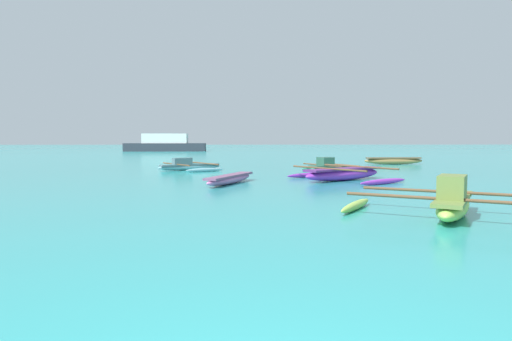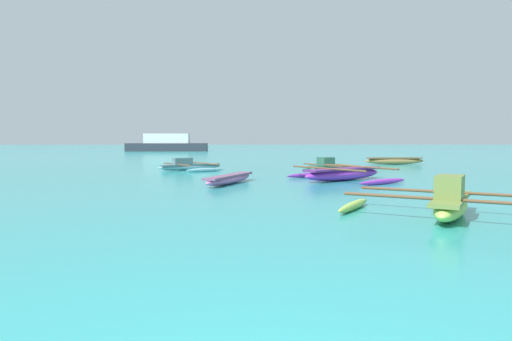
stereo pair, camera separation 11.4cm
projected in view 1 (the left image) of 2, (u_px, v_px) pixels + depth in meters
The scene contains 7 objects.
moored_boat_0 at pixel (393, 160), 29.57m from camera, with size 3.86×0.63×0.45m.
moored_boat_1 at pixel (453, 203), 9.72m from camera, with size 4.93×4.14×0.93m.
moored_boat_2 at pixel (189, 166), 24.30m from camera, with size 3.66×4.09×0.66m.
moored_boat_3 at pixel (329, 167), 22.48m from camera, with size 2.56×3.63×0.76m.
moored_boat_4 at pixel (230, 179), 16.98m from camera, with size 1.93×3.65×0.33m.
moored_boat_5 at pixel (344, 174), 18.31m from camera, with size 4.48×4.84×0.55m.
distant_ferry at pixel (165, 144), 59.53m from camera, with size 10.48×2.31×2.31m.
Camera 1 is at (-0.35, -1.82, 1.69)m, focal length 32.00 mm.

